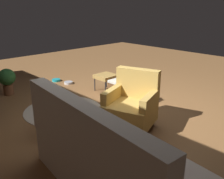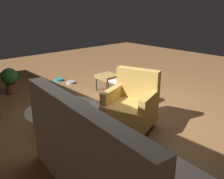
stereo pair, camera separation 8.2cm
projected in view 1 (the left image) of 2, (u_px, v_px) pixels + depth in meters
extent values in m
plane|color=olive|center=(133.00, 113.00, 4.23)|extent=(12.00, 12.00, 0.00)
cube|color=beige|center=(115.00, 168.00, 2.46)|extent=(1.97, 1.02, 0.44)
cube|color=beige|center=(84.00, 135.00, 2.09)|extent=(1.91, 0.34, 0.56)
ellipsoid|color=red|center=(150.00, 158.00, 2.01)|extent=(0.41, 0.16, 0.28)
ellipsoid|color=white|center=(115.00, 137.00, 2.35)|extent=(0.40, 0.15, 0.28)
ellipsoid|color=#DB4C6B|center=(89.00, 120.00, 2.68)|extent=(0.42, 0.21, 0.28)
cube|color=tan|center=(130.00, 113.00, 3.62)|extent=(0.84, 0.84, 0.32)
cube|color=tan|center=(138.00, 83.00, 3.72)|extent=(0.67, 0.35, 0.45)
cube|color=tan|center=(112.00, 94.00, 3.66)|extent=(0.28, 0.56, 0.18)
cube|color=tan|center=(150.00, 101.00, 3.41)|extent=(0.28, 0.56, 0.18)
cylinder|color=#3F2819|center=(106.00, 130.00, 3.58)|extent=(0.05, 0.05, 0.10)
cylinder|color=#3F2819|center=(140.00, 138.00, 3.35)|extent=(0.05, 0.05, 0.10)
cylinder|color=#3F2819|center=(121.00, 116.00, 4.02)|extent=(0.05, 0.05, 0.10)
cylinder|color=#3F2819|center=(152.00, 123.00, 3.79)|extent=(0.05, 0.05, 0.10)
cube|color=olive|center=(65.00, 102.00, 3.48)|extent=(0.56, 0.44, 0.03)
cylinder|color=olive|center=(87.00, 119.00, 3.51)|extent=(0.03, 0.03, 0.45)
cylinder|color=olive|center=(67.00, 109.00, 3.85)|extent=(0.03, 0.03, 0.45)
cylinder|color=olive|center=(64.00, 128.00, 3.26)|extent=(0.03, 0.03, 0.45)
cylinder|color=olive|center=(45.00, 116.00, 3.60)|extent=(0.03, 0.03, 0.45)
cube|color=silver|center=(65.00, 101.00, 3.47)|extent=(0.32, 0.22, 0.02)
cube|color=silver|center=(58.00, 96.00, 3.36)|extent=(0.32, 0.07, 0.20)
cube|color=brown|center=(125.00, 94.00, 4.52)|extent=(0.44, 0.44, 0.44)
cube|color=silver|center=(125.00, 81.00, 4.44)|extent=(0.45, 0.45, 0.04)
cube|color=#2D72B2|center=(125.00, 80.00, 4.44)|extent=(0.21, 0.20, 0.02)
cube|color=#338C4C|center=(125.00, 79.00, 4.41)|extent=(0.24, 0.22, 0.03)
cube|color=gold|center=(124.00, 77.00, 4.41)|extent=(0.23, 0.17, 0.03)
cube|color=#595960|center=(125.00, 75.00, 4.41)|extent=(0.21, 0.20, 0.03)
cube|color=orange|center=(125.00, 74.00, 4.40)|extent=(0.27, 0.21, 0.03)
cube|color=red|center=(125.00, 73.00, 4.37)|extent=(0.23, 0.19, 0.03)
cylinder|color=#D8D866|center=(125.00, 70.00, 4.31)|extent=(0.08, 0.08, 0.10)
cube|color=#262628|center=(124.00, 78.00, 4.55)|extent=(0.06, 0.16, 0.02)
cube|color=#AD8442|center=(106.00, 76.00, 5.25)|extent=(0.40, 0.40, 0.08)
cylinder|color=#262628|center=(117.00, 85.00, 5.30)|extent=(0.02, 0.02, 0.28)
cylinder|color=#262628|center=(106.00, 81.00, 5.53)|extent=(0.02, 0.02, 0.28)
cylinder|color=#262628|center=(105.00, 88.00, 5.08)|extent=(0.02, 0.02, 0.28)
cylinder|color=#262628|center=(95.00, 84.00, 5.31)|extent=(0.02, 0.02, 0.28)
cylinder|color=beige|center=(63.00, 110.00, 4.36)|extent=(1.36, 1.36, 0.01)
cylinder|color=silver|center=(68.00, 83.00, 5.81)|extent=(0.20, 0.20, 0.05)
cylinder|color=teal|center=(56.00, 80.00, 6.01)|extent=(0.20, 0.20, 0.05)
cylinder|color=brown|center=(9.00, 89.00, 5.08)|extent=(0.20, 0.20, 0.22)
sphere|color=#2D6B33|center=(7.00, 77.00, 5.00)|extent=(0.34, 0.34, 0.34)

